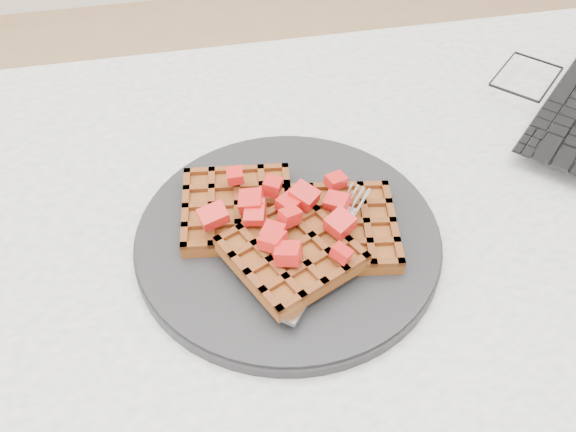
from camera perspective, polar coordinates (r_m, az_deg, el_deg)
The scene contains 5 objects.
table at distance 0.74m, azimuth 5.94°, elevation -8.63°, with size 1.20×0.80×0.75m.
plate at distance 0.64m, azimuth 0.00°, elevation -1.96°, with size 0.31×0.31×0.02m, color black.
waffles at distance 0.63m, azimuth 0.08°, elevation -1.05°, with size 0.22×0.21×0.03m.
strawberry_pile at distance 0.61m, azimuth 0.00°, elevation 0.90°, with size 0.15×0.15×0.02m, color #AA0003, non-canonical shape.
fork at distance 0.61m, azimuth 3.88°, elevation -2.94°, with size 0.02×0.18×0.02m, color silver, non-canonical shape.
Camera 1 is at (-0.16, -0.40, 1.24)m, focal length 40.00 mm.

